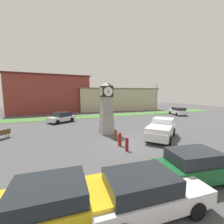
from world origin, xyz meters
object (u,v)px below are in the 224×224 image
object	(u,v)px
clock_tower	(107,110)
car_navy_sedan	(57,204)
street_lamp_near_road	(156,97)
bollard_near_tower	(127,144)
bench	(1,134)
car_silver_hatch	(62,117)
bollard_mid_row	(120,139)
bollard_far_row	(116,135)
car_far_lot	(178,111)
car_near_tower	(146,191)
car_by_building	(197,166)
pickup_truck	(161,129)

from	to	relation	value
clock_tower	car_navy_sedan	distance (m)	11.60
clock_tower	street_lamp_near_road	world-z (taller)	street_lamp_near_road
bollard_near_tower	bench	xyz separation A→B (m)	(-9.83, 6.85, -0.01)
bollard_near_tower	car_silver_hatch	world-z (taller)	car_silver_hatch
bench	bollard_mid_row	bearing A→B (deg)	-30.02
bollard_far_row	car_far_lot	world-z (taller)	car_far_lot
clock_tower	bollard_far_row	distance (m)	3.29
bollard_far_row	bollard_mid_row	bearing A→B (deg)	-98.39
bollard_near_tower	car_near_tower	bearing A→B (deg)	-109.85
bollard_near_tower	car_near_tower	world-z (taller)	car_near_tower
car_near_tower	street_lamp_near_road	distance (m)	28.97
bollard_mid_row	bollard_far_row	xyz separation A→B (m)	(0.21, 1.45, -0.04)
car_by_building	car_silver_hatch	distance (m)	19.27
car_navy_sedan	street_lamp_near_road	distance (m)	30.60
car_by_building	pickup_truck	bearing A→B (deg)	64.33
bollard_mid_row	car_silver_hatch	bearing A→B (deg)	107.89
car_by_building	car_silver_hatch	bearing A→B (deg)	106.61
car_by_building	street_lamp_near_road	world-z (taller)	street_lamp_near_road
bollard_far_row	car_navy_sedan	world-z (taller)	car_navy_sedan
pickup_truck	bench	size ratio (longest dim) A/B	3.36
bollard_near_tower	car_by_building	bearing A→B (deg)	-73.27
car_by_building	car_far_lot	bearing A→B (deg)	47.36
bollard_far_row	car_navy_sedan	bearing A→B (deg)	-124.27
bollard_mid_row	car_far_lot	distance (m)	21.77
clock_tower	bollard_mid_row	size ratio (longest dim) A/B	4.81
bollard_near_tower	bollard_mid_row	world-z (taller)	bollard_mid_row
bollard_far_row	car_near_tower	xyz separation A→B (m)	(-2.14, -8.10, 0.22)
car_by_building	bench	world-z (taller)	car_by_building
clock_tower	street_lamp_near_road	bearing A→B (deg)	37.86
car_navy_sedan	car_near_tower	size ratio (longest dim) A/B	0.94
bollard_near_tower	car_near_tower	distance (m)	5.80
bollard_far_row	bench	xyz separation A→B (m)	(-10.00, 4.21, -0.01)
bollard_far_row	car_silver_hatch	xyz separation A→B (m)	(-4.24, 11.02, 0.24)
bollard_far_row	street_lamp_near_road	world-z (taller)	street_lamp_near_road
clock_tower	pickup_truck	size ratio (longest dim) A/B	1.05
bench	clock_tower	bearing A→B (deg)	-9.31
clock_tower	car_silver_hatch	world-z (taller)	clock_tower
car_near_tower	car_far_lot	xyz separation A→B (m)	(20.04, 18.72, 0.03)
car_near_tower	car_by_building	xyz separation A→B (m)	(3.41, 0.66, 0.05)
bollard_far_row	car_by_building	xyz separation A→B (m)	(1.27, -7.44, 0.27)
bollard_mid_row	bench	size ratio (longest dim) A/B	0.73
car_navy_sedan	pickup_truck	xyz separation A→B (m)	(9.57, 6.63, 0.14)
bollard_far_row	car_silver_hatch	world-z (taller)	car_silver_hatch
car_near_tower	car_by_building	world-z (taller)	car_by_building
bollard_mid_row	car_near_tower	world-z (taller)	car_near_tower
car_navy_sedan	car_far_lot	xyz separation A→B (m)	(23.11, 18.26, 0.00)
bollard_near_tower	car_silver_hatch	xyz separation A→B (m)	(-4.07, 13.67, 0.24)
pickup_truck	car_by_building	bearing A→B (deg)	-115.67
bench	street_lamp_near_road	world-z (taller)	street_lamp_near_road
bollard_mid_row	pickup_truck	size ratio (longest dim) A/B	0.22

